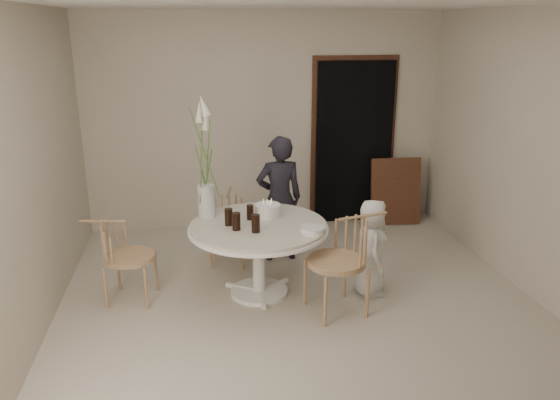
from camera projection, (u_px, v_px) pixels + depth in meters
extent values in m
plane|color=#BEB2A2|center=(299.00, 303.00, 5.20)|extent=(4.50, 4.50, 0.00)
plane|color=white|center=(303.00, 2.00, 4.37)|extent=(4.50, 4.50, 0.00)
plane|color=beige|center=(266.00, 122.00, 6.90)|extent=(4.50, 0.00, 4.50)
plane|color=beige|center=(391.00, 277.00, 2.67)|extent=(4.50, 0.00, 4.50)
plane|color=beige|center=(30.00, 176.00, 4.44)|extent=(0.00, 4.50, 4.50)
plane|color=beige|center=(535.00, 156.00, 5.13)|extent=(0.00, 4.50, 4.50)
cube|color=black|center=(354.00, 143.00, 7.11)|extent=(1.00, 0.10, 2.10)
cube|color=brown|center=(353.00, 138.00, 7.13)|extent=(1.12, 0.03, 2.22)
cylinder|color=white|center=(259.00, 291.00, 5.38)|extent=(0.56, 0.56, 0.04)
cylinder|color=white|center=(259.00, 261.00, 5.28)|extent=(0.12, 0.12, 0.65)
cylinder|color=white|center=(258.00, 228.00, 5.17)|extent=(1.33, 1.33, 0.03)
cylinder|color=beige|center=(258.00, 226.00, 5.16)|extent=(1.30, 1.30, 0.04)
cube|color=brown|center=(396.00, 191.00, 7.16)|extent=(0.67, 0.24, 0.87)
cylinder|color=tan|center=(210.00, 252.00, 5.85)|extent=(0.03, 0.03, 0.40)
cylinder|color=tan|center=(243.00, 253.00, 5.84)|extent=(0.03, 0.03, 0.40)
cylinder|color=tan|center=(214.00, 240.00, 6.18)|extent=(0.03, 0.03, 0.40)
cylinder|color=tan|center=(245.00, 240.00, 6.18)|extent=(0.03, 0.03, 0.40)
cylinder|color=tan|center=(228.00, 228.00, 5.95)|extent=(0.44, 0.44, 0.04)
cylinder|color=tan|center=(305.00, 282.00, 5.09)|extent=(0.03, 0.03, 0.47)
cylinder|color=tan|center=(325.00, 302.00, 4.72)|extent=(0.03, 0.03, 0.47)
cylinder|color=tan|center=(345.00, 274.00, 5.24)|extent=(0.03, 0.03, 0.47)
cylinder|color=tan|center=(368.00, 294.00, 4.87)|extent=(0.03, 0.03, 0.47)
cylinder|color=tan|center=(337.00, 262.00, 4.90)|extent=(0.53, 0.53, 0.05)
cylinder|color=tan|center=(146.00, 288.00, 5.02)|extent=(0.03, 0.03, 0.42)
cylinder|color=tan|center=(156.00, 271.00, 5.38)|extent=(0.03, 0.03, 0.42)
cylinder|color=tan|center=(106.00, 288.00, 5.03)|extent=(0.03, 0.03, 0.42)
cylinder|color=tan|center=(119.00, 270.00, 5.39)|extent=(0.03, 0.03, 0.42)
cylinder|color=tan|center=(130.00, 257.00, 5.14)|extent=(0.47, 0.47, 0.05)
imported|color=black|center=(279.00, 199.00, 5.99)|extent=(0.53, 0.37, 1.41)
imported|color=silver|center=(371.00, 248.00, 5.25)|extent=(0.37, 0.51, 0.96)
cylinder|color=white|center=(268.00, 210.00, 5.35)|extent=(0.25, 0.25, 0.12)
cylinder|color=#F1E198|center=(268.00, 202.00, 5.33)|extent=(0.01, 0.01, 0.05)
cylinder|color=#F1E198|center=(271.00, 201.00, 5.36)|extent=(0.01, 0.01, 0.05)
cylinder|color=#F1E198|center=(263.00, 202.00, 5.34)|extent=(0.01, 0.01, 0.05)
cylinder|color=#F1E198|center=(270.00, 203.00, 5.29)|extent=(0.01, 0.01, 0.05)
cylinder|color=black|center=(236.00, 221.00, 4.98)|extent=(0.08, 0.08, 0.17)
cylinder|color=black|center=(256.00, 223.00, 4.93)|extent=(0.09, 0.09, 0.17)
cylinder|color=black|center=(229.00, 217.00, 5.10)|extent=(0.09, 0.09, 0.16)
cylinder|color=black|center=(250.00, 212.00, 5.26)|extent=(0.08, 0.08, 0.14)
cylinder|color=white|center=(313.00, 230.00, 4.93)|extent=(0.27, 0.27, 0.05)
cylinder|color=silver|center=(207.00, 201.00, 5.30)|extent=(0.17, 0.17, 0.32)
cylinder|color=#4C7431|center=(208.00, 161.00, 5.21)|extent=(0.01, 0.01, 0.80)
cone|color=silver|center=(206.00, 119.00, 5.08)|extent=(0.08, 0.08, 0.21)
cylinder|color=#4C7431|center=(201.00, 158.00, 5.18)|extent=(0.01, 0.01, 0.87)
cone|color=silver|center=(199.00, 112.00, 5.04)|extent=(0.08, 0.08, 0.21)
cylinder|color=#4C7431|center=(205.00, 155.00, 5.13)|extent=(0.01, 0.01, 0.94)
cone|color=silver|center=(203.00, 105.00, 4.98)|extent=(0.08, 0.08, 0.21)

